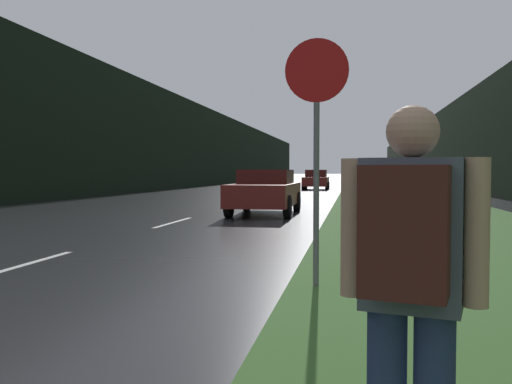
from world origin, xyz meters
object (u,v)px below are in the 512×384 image
object	(u,v)px
hitchhiker_with_backpack	(410,283)
car_passing_near	(265,191)
car_oncoming	(281,178)
stop_sign	(317,131)
car_passing_far	(316,180)

from	to	relation	value
hitchhiker_with_backpack	car_passing_near	xyz separation A→B (m)	(-3.00, 15.08, -0.20)
car_oncoming	car_passing_near	bearing A→B (deg)	-83.40
stop_sign	car_passing_far	xyz separation A→B (m)	(-2.35, 35.22, -1.12)
car_passing_near	car_oncoming	distance (m)	35.03
car_passing_far	stop_sign	bearing A→B (deg)	93.82
stop_sign	car_oncoming	size ratio (longest dim) A/B	0.65
car_passing_near	stop_sign	bearing A→B (deg)	102.29
car_passing_near	car_passing_far	world-z (taller)	car_passing_far
stop_sign	car_passing_near	bearing A→B (deg)	102.29
hitchhiker_with_backpack	car_oncoming	size ratio (longest dim) A/B	0.36
hitchhiker_with_backpack	car_oncoming	xyz separation A→B (m)	(-7.02, 49.87, -0.18)
stop_sign	car_oncoming	bearing A→B (deg)	97.96
hitchhiker_with_backpack	car_passing_near	world-z (taller)	hitchhiker_with_backpack
car_passing_near	car_oncoming	bearing A→B (deg)	-83.40
hitchhiker_with_backpack	car_passing_far	world-z (taller)	hitchhiker_with_backpack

